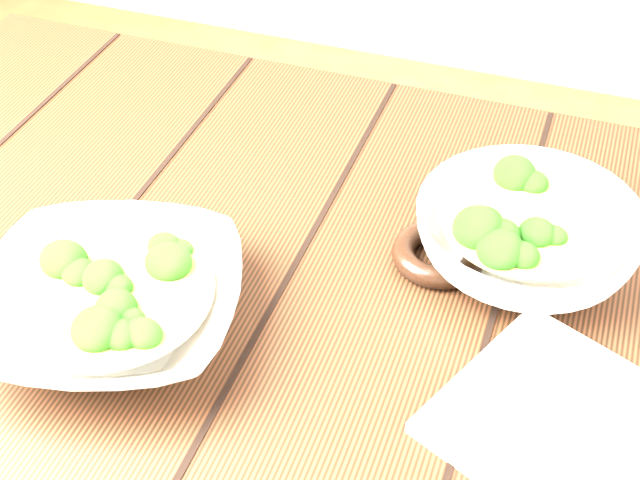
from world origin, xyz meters
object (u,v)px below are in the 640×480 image
at_px(soup_bowl_back, 526,236).
at_px(trivet, 439,253).
at_px(table, 303,375).
at_px(napkin, 585,437).
at_px(soup_bowl_front, 111,304).

xyz_separation_m(soup_bowl_back, trivet, (-0.08, -0.03, -0.03)).
bearing_deg(table, napkin, -16.98).
bearing_deg(napkin, soup_bowl_front, -154.30).
bearing_deg(trivet, soup_bowl_back, 17.80).
bearing_deg(soup_bowl_back, napkin, -66.60).
bearing_deg(soup_bowl_back, table, -149.56).
relative_size(soup_bowl_back, napkin, 1.00).
relative_size(table, napkin, 5.33).
xyz_separation_m(table, soup_bowl_front, (-0.15, -0.10, 0.15)).
bearing_deg(table, soup_bowl_front, -145.82).
xyz_separation_m(table, napkin, (0.28, -0.08, 0.13)).
bearing_deg(trivet, soup_bowl_front, -144.24).
relative_size(trivet, napkin, 0.42).
height_order(table, soup_bowl_back, soup_bowl_back).
height_order(soup_bowl_front, soup_bowl_back, soup_bowl_back).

